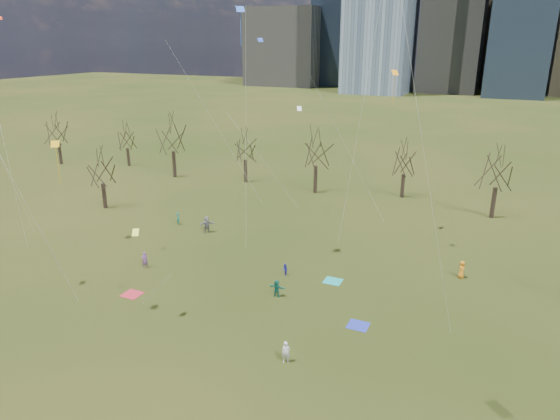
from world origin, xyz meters
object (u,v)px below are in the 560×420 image
at_px(blanket_crimson, 132,294).
at_px(person_1, 286,352).
at_px(blanket_navy, 358,325).
at_px(blanket_teal, 333,281).

height_order(blanket_crimson, person_1, person_1).
xyz_separation_m(blanket_navy, blanket_crimson, (-19.49, -3.26, 0.00)).
bearing_deg(blanket_teal, blanket_crimson, -147.64).
relative_size(blanket_crimson, person_1, 1.00).
distance_m(blanket_navy, blanket_crimson, 19.76).
height_order(blanket_teal, blanket_crimson, same).
relative_size(blanket_navy, person_1, 1.00).
bearing_deg(blanket_teal, person_1, -85.84).
xyz_separation_m(blanket_teal, blanket_navy, (4.23, -6.41, 0.00)).
bearing_deg(blanket_navy, blanket_crimson, -170.50).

